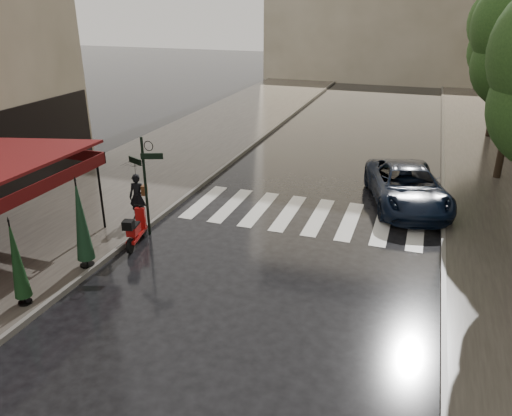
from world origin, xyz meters
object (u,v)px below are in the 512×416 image
Objects in this scene: scooter at (136,230)px; parasol_front at (16,259)px; parked_car at (407,186)px; parasol_back at (81,220)px; pedestrian_with_umbrella at (135,172)px.

scooter is 0.72× the size of parasol_front.
parasol_back is (-7.82, -7.54, 0.75)m from parked_car.
parked_car is (8.17, 4.30, -0.99)m from pedestrian_with_umbrella.
parked_car is at bearing 43.94° from parasol_back.
pedestrian_with_umbrella is 3.26m from parasol_back.
pedestrian_with_umbrella reaches higher than parasol_front.
scooter is at bearing -71.95° from pedestrian_with_umbrella.
parasol_back reaches higher than parked_car.
pedestrian_with_umbrella is 1.09× the size of parasol_front.
scooter is (0.81, -1.52, -1.21)m from pedestrian_with_umbrella.
parasol_back is at bearing -151.48° from parked_car.
scooter is 3.88m from parasol_front.
scooter is 9.38m from parked_car.
scooter is at bearing -157.07° from parked_car.
scooter is 0.63× the size of parasol_back.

